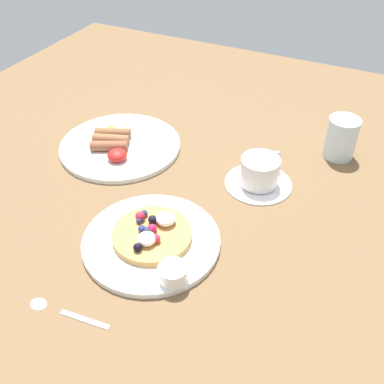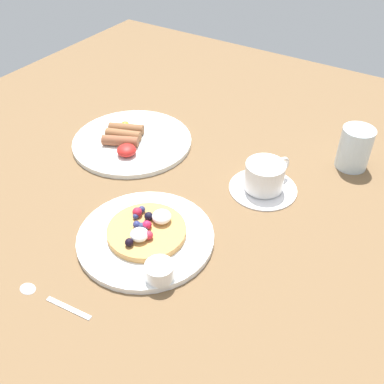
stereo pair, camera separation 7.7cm
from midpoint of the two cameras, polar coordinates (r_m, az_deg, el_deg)
name	(u,v)px [view 1 (the left image)]	position (r cm, az deg, el deg)	size (l,w,h in cm)	color
ground_plane	(182,209)	(89.71, -3.69, -2.23)	(153.08, 156.94, 3.00)	brown
pancake_plate	(152,241)	(80.84, -7.86, -6.33)	(24.53, 24.53, 1.15)	white
pancake_with_berries	(151,232)	(80.20, -8.03, -5.22)	(14.17, 14.17, 3.36)	#C08947
syrup_ramekin	(173,273)	(72.89, -5.51, -10.34)	(4.80, 4.80, 2.76)	white
breakfast_plate	(120,146)	(105.74, -11.16, 5.70)	(27.55, 27.55, 1.10)	white
fried_breakfast	(112,141)	(104.90, -12.20, 6.29)	(13.39, 14.02, 2.57)	brown
coffee_saucer	(258,183)	(93.46, 6.07, 1.06)	(13.87, 13.87, 0.64)	white
coffee_cup	(260,170)	(91.59, 6.28, 2.70)	(7.94, 10.67, 5.65)	white
teaspoon	(54,308)	(75.59, -20.04, -13.85)	(13.85, 2.70, 0.60)	silver
water_glass	(341,138)	(103.14, 16.38, 6.53)	(6.82, 6.82, 9.25)	silver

